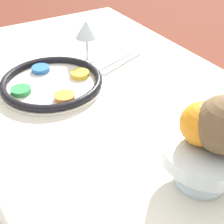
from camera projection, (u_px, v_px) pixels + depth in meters
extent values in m
cylinder|color=silver|center=(52.00, 85.00, 0.91)|extent=(0.29, 0.29, 0.01)
torus|color=black|center=(52.00, 81.00, 0.90)|extent=(0.29, 0.29, 0.02)
cylinder|color=orange|center=(64.00, 97.00, 0.84)|extent=(0.06, 0.06, 0.01)
cylinder|color=gold|center=(80.00, 74.00, 0.94)|extent=(0.06, 0.06, 0.01)
cylinder|color=#2D6BB7|center=(41.00, 69.00, 0.96)|extent=(0.06, 0.06, 0.01)
cylinder|color=#33934C|center=(21.00, 91.00, 0.86)|extent=(0.06, 0.06, 0.01)
cylinder|color=silver|center=(88.00, 59.00, 1.05)|extent=(0.06, 0.06, 0.00)
cylinder|color=silver|center=(87.00, 48.00, 1.03)|extent=(0.01, 0.01, 0.07)
cone|color=silver|center=(86.00, 29.00, 0.99)|extent=(0.07, 0.07, 0.06)
cylinder|color=silver|center=(200.00, 180.00, 0.62)|extent=(0.10, 0.10, 0.01)
cylinder|color=silver|center=(202.00, 168.00, 0.60)|extent=(0.03, 0.03, 0.06)
cylinder|color=silver|center=(207.00, 150.00, 0.57)|extent=(0.17, 0.17, 0.03)
sphere|color=orange|center=(202.00, 124.00, 0.55)|extent=(0.08, 0.08, 0.08)
sphere|color=brown|center=(224.00, 125.00, 0.53)|extent=(0.10, 0.10, 0.10)
cube|color=silver|center=(117.00, 59.00, 1.05)|extent=(0.08, 0.19, 0.01)
cube|color=silver|center=(121.00, 63.00, 1.03)|extent=(0.09, 0.19, 0.01)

